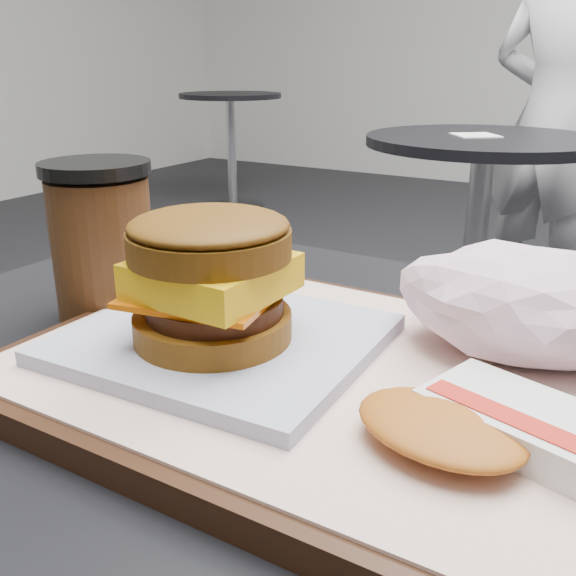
# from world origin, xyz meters

# --- Properties ---
(serving_tray) EXTENTS (0.38, 0.28, 0.02)m
(serving_tray) POSITION_xyz_m (-0.03, 0.02, 0.78)
(serving_tray) COLOR black
(serving_tray) RESTS_ON customer_table
(breakfast_sandwich) EXTENTS (0.20, 0.18, 0.09)m
(breakfast_sandwich) POSITION_xyz_m (-0.09, -0.00, 0.83)
(breakfast_sandwich) COLOR silver
(breakfast_sandwich) RESTS_ON serving_tray
(hash_brown) EXTENTS (0.13, 0.11, 0.02)m
(hash_brown) POSITION_xyz_m (0.09, -0.02, 0.80)
(hash_brown) COLOR silver
(hash_brown) RESTS_ON serving_tray
(crumpled_wrapper) EXTENTS (0.15, 0.12, 0.07)m
(crumpled_wrapper) POSITION_xyz_m (0.08, 0.10, 0.82)
(crumpled_wrapper) COLOR white
(crumpled_wrapper) RESTS_ON serving_tray
(coffee_cup) EXTENTS (0.08, 0.08, 0.12)m
(coffee_cup) POSITION_xyz_m (-0.23, 0.04, 0.83)
(coffee_cup) COLOR #3F220F
(coffee_cup) RESTS_ON customer_table
(neighbor_table) EXTENTS (0.70, 0.70, 0.75)m
(neighbor_table) POSITION_xyz_m (-0.35, 1.65, 0.55)
(neighbor_table) COLOR black
(neighbor_table) RESTS_ON ground
(napkin) EXTENTS (0.17, 0.17, 0.00)m
(napkin) POSITION_xyz_m (-0.38, 1.63, 0.75)
(napkin) COLOR white
(napkin) RESTS_ON neighbor_table
(patron) EXTENTS (0.63, 0.50, 1.50)m
(patron) POSITION_xyz_m (-0.27, 2.35, 0.75)
(patron) COLOR silver
(patron) RESTS_ON ground
(bg_table_mid) EXTENTS (0.66, 0.66, 0.75)m
(bg_table_mid) POSITION_xyz_m (-2.40, 3.20, 0.56)
(bg_table_mid) COLOR black
(bg_table_mid) RESTS_ON ground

